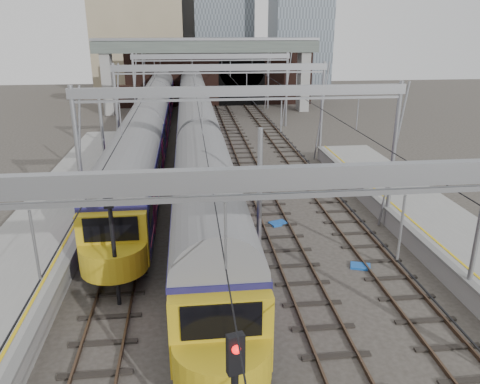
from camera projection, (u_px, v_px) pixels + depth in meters
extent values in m
plane|color=#38332D|center=(266.00, 317.00, 18.12)|extent=(160.00, 160.00, 0.00)
cube|color=gray|center=(11.00, 286.00, 19.21)|extent=(4.20, 55.00, 1.10)
cube|color=slate|center=(61.00, 272.00, 19.25)|extent=(0.35, 55.00, 0.12)
cube|color=gold|center=(48.00, 272.00, 19.18)|extent=(0.12, 55.00, 0.01)
cube|color=#4C3828|center=(131.00, 192.00, 31.43)|extent=(0.08, 80.00, 0.16)
cube|color=#4C3828|center=(152.00, 191.00, 31.58)|extent=(0.08, 80.00, 0.16)
cube|color=black|center=(142.00, 193.00, 31.53)|extent=(2.40, 80.00, 0.14)
cube|color=#4C3828|center=(191.00, 190.00, 31.85)|extent=(0.08, 80.00, 0.16)
cube|color=#4C3828|center=(212.00, 189.00, 32.00)|extent=(0.08, 80.00, 0.16)
cube|color=black|center=(201.00, 191.00, 31.95)|extent=(2.40, 80.00, 0.14)
cube|color=#4C3828|center=(249.00, 188.00, 32.27)|extent=(0.08, 80.00, 0.16)
cube|color=#4C3828|center=(269.00, 187.00, 32.42)|extent=(0.08, 80.00, 0.16)
cube|color=black|center=(259.00, 188.00, 32.37)|extent=(2.40, 80.00, 0.14)
cube|color=#4C3828|center=(305.00, 186.00, 32.69)|extent=(0.08, 80.00, 0.16)
cube|color=#4C3828|center=(325.00, 185.00, 32.85)|extent=(0.08, 80.00, 0.16)
cube|color=black|center=(315.00, 186.00, 32.79)|extent=(2.40, 80.00, 0.14)
cube|color=gray|center=(318.00, 177.00, 9.96)|extent=(16.80, 0.28, 0.50)
cylinder|color=gray|center=(80.00, 166.00, 23.41)|extent=(0.24, 0.24, 8.00)
cylinder|color=gray|center=(393.00, 157.00, 25.14)|extent=(0.24, 0.24, 8.00)
cube|color=gray|center=(242.00, 91.00, 23.07)|extent=(16.80, 0.28, 0.50)
cylinder|color=gray|center=(117.00, 116.00, 36.52)|extent=(0.24, 0.24, 8.00)
cylinder|color=gray|center=(322.00, 112.00, 38.24)|extent=(0.24, 0.24, 8.00)
cube|color=gray|center=(221.00, 67.00, 36.17)|extent=(16.80, 0.28, 0.50)
cylinder|color=gray|center=(135.00, 92.00, 49.62)|extent=(0.24, 0.24, 8.00)
cylinder|color=gray|center=(287.00, 90.00, 51.35)|extent=(0.24, 0.24, 8.00)
cube|color=gray|center=(211.00, 56.00, 49.28)|extent=(16.80, 0.28, 0.50)
cylinder|color=gray|center=(144.00, 80.00, 60.86)|extent=(0.24, 0.24, 8.00)
cylinder|color=gray|center=(268.00, 78.00, 62.59)|extent=(0.24, 0.24, 8.00)
cube|color=gray|center=(206.00, 51.00, 60.52)|extent=(16.80, 0.28, 0.50)
cube|color=black|center=(136.00, 112.00, 29.69)|extent=(0.03, 80.00, 0.03)
cube|color=black|center=(199.00, 110.00, 30.11)|extent=(0.03, 80.00, 0.03)
cube|color=black|center=(260.00, 109.00, 30.53)|extent=(0.03, 80.00, 0.03)
cube|color=black|center=(320.00, 108.00, 30.96)|extent=(0.03, 80.00, 0.03)
cube|color=#321B16|center=(220.00, 72.00, 65.51)|extent=(26.00, 2.00, 9.00)
cube|color=black|center=(242.00, 87.00, 65.51)|extent=(6.50, 0.10, 5.20)
cylinder|color=black|center=(242.00, 68.00, 64.64)|extent=(6.50, 0.10, 6.50)
cube|color=#321B16|center=(134.00, 96.00, 64.32)|extent=(6.00, 1.50, 3.00)
cube|color=gray|center=(108.00, 81.00, 58.50)|extent=(1.20, 2.50, 8.20)
cube|color=gray|center=(303.00, 79.00, 61.13)|extent=(1.20, 2.50, 8.20)
cube|color=#59645D|center=(207.00, 47.00, 58.44)|extent=(28.00, 3.00, 1.40)
cube|color=gray|center=(207.00, 39.00, 58.14)|extent=(28.00, 3.00, 0.30)
cube|color=tan|center=(139.00, 24.00, 75.18)|extent=(14.00, 12.00, 22.00)
cube|color=gray|center=(188.00, 35.00, 89.80)|extent=(18.00, 14.00, 18.00)
cube|color=black|center=(196.00, 134.00, 47.23)|extent=(2.39, 70.71, 0.70)
cube|color=#19154C|center=(195.00, 114.00, 46.55)|extent=(3.04, 70.71, 2.72)
cylinder|color=slate|center=(194.00, 100.00, 46.10)|extent=(2.98, 70.21, 2.98)
cube|color=black|center=(195.00, 110.00, 46.41)|extent=(3.06, 69.51, 0.81)
cube|color=#DE456B|center=(195.00, 122.00, 46.81)|extent=(3.06, 69.71, 0.13)
cube|color=#B79917|center=(221.00, 337.00, 13.35)|extent=(2.98, 0.60, 2.52)
cube|color=black|center=(222.00, 321.00, 12.97)|extent=(2.28, 0.08, 1.09)
cube|color=black|center=(154.00, 142.00, 44.04)|extent=(2.31, 51.10, 0.70)
cube|color=#19154C|center=(152.00, 121.00, 43.38)|extent=(2.93, 51.10, 2.62)
cylinder|color=slate|center=(151.00, 107.00, 42.94)|extent=(2.88, 50.60, 2.88)
cube|color=black|center=(152.00, 116.00, 43.24)|extent=(2.95, 49.90, 0.79)
cube|color=#DE456B|center=(153.00, 129.00, 43.63)|extent=(2.95, 50.10, 0.13)
cube|color=#B79917|center=(113.00, 242.00, 19.35)|extent=(2.88, 0.60, 2.42)
cube|color=black|center=(111.00, 229.00, 18.98)|extent=(2.20, 0.08, 1.05)
cylinder|color=black|center=(114.00, 248.00, 18.09)|extent=(0.17, 0.17, 5.05)
cube|color=black|center=(108.00, 196.00, 17.18)|extent=(0.39, 0.23, 0.95)
sphere|color=red|center=(107.00, 192.00, 17.00)|extent=(0.19, 0.19, 0.19)
cube|color=black|center=(236.00, 354.00, 9.20)|extent=(0.39, 0.26, 0.91)
sphere|color=red|center=(236.00, 350.00, 9.02)|extent=(0.18, 0.18, 0.18)
cube|color=#1651AC|center=(240.00, 263.00, 22.14)|extent=(0.81, 0.60, 0.09)
cube|color=#1651AC|center=(278.00, 223.00, 26.55)|extent=(1.13, 0.96, 0.11)
cube|color=#1651AC|center=(360.00, 266.00, 21.81)|extent=(1.06, 0.90, 0.11)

